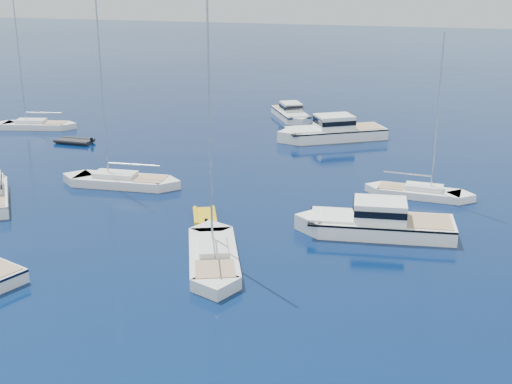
% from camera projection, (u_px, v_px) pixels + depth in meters
% --- Properties ---
extents(ground, '(400.00, 400.00, 0.00)m').
position_uv_depth(ground, '(83.00, 382.00, 30.93)').
color(ground, '#08254F').
rests_on(ground, ground).
extents(motor_cruiser_centre, '(12.39, 5.17, 3.16)m').
position_uv_depth(motor_cruiser_centre, '(375.00, 233.00, 48.16)').
color(motor_cruiser_centre, white).
rests_on(motor_cruiser_centre, ground).
extents(motor_cruiser_distant, '(13.11, 10.11, 3.40)m').
position_uv_depth(motor_cruiser_distant, '(331.00, 139.00, 74.46)').
color(motor_cruiser_distant, white).
rests_on(motor_cruiser_distant, ground).
extents(motor_cruiser_horizon, '(7.36, 9.86, 2.54)m').
position_uv_depth(motor_cruiser_horizon, '(291.00, 119.00, 84.50)').
color(motor_cruiser_horizon, silver).
rests_on(motor_cruiser_horizon, ground).
extents(sailboat_mid_r, '(7.19, 11.96, 17.16)m').
position_uv_depth(sailboat_mid_r, '(213.00, 262.00, 43.53)').
color(sailboat_mid_r, silver).
rests_on(sailboat_mid_r, ground).
extents(sailboat_mid_l, '(11.48, 3.76, 16.60)m').
position_uv_depth(sailboat_mid_l, '(121.00, 185.00, 58.77)').
color(sailboat_mid_l, silver).
rests_on(sailboat_mid_l, ground).
extents(sailboat_centre, '(9.51, 3.02, 13.79)m').
position_uv_depth(sailboat_centre, '(419.00, 196.00, 55.94)').
color(sailboat_centre, white).
rests_on(sailboat_centre, ground).
extents(sailboat_far_l, '(10.59, 4.95, 15.07)m').
position_uv_depth(sailboat_far_l, '(35.00, 128.00, 79.44)').
color(sailboat_far_l, silver).
rests_on(sailboat_far_l, ground).
extents(tender_yellow, '(3.40, 4.31, 0.95)m').
position_uv_depth(tender_yellow, '(205.00, 219.00, 50.84)').
color(tender_yellow, gold).
rests_on(tender_yellow, ground).
extents(tender_grey_far, '(4.24, 2.30, 0.95)m').
position_uv_depth(tender_grey_far, '(74.00, 143.00, 72.77)').
color(tender_grey_far, black).
rests_on(tender_grey_far, ground).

